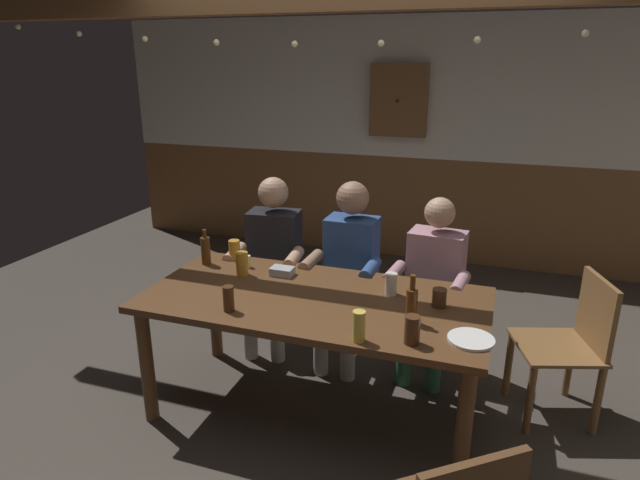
{
  "coord_description": "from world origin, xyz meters",
  "views": [
    {
      "loc": [
        0.94,
        -2.56,
        2.05
      ],
      "look_at": [
        0.0,
        0.18,
        1.07
      ],
      "focal_mm": 30.47,
      "sensor_mm": 36.0,
      "label": 1
    }
  ],
  "objects_px": {
    "dining_table": "(315,312)",
    "chair_empty_near_left": "(571,343)",
    "pint_glass_0": "(412,330)",
    "plate_0": "(471,339)",
    "person_2": "(433,280)",
    "pint_glass_4": "(391,284)",
    "pint_glass_2": "(229,299)",
    "condiment_caddy": "(282,271)",
    "pint_glass_1": "(359,326)",
    "bottle_1": "(412,304)",
    "table_candle": "(248,261)",
    "wall_dart_cabinet": "(399,100)",
    "person_0": "(272,256)",
    "pint_glass_6": "(242,264)",
    "pint_glass_3": "(439,298)",
    "pint_glass_5": "(234,250)",
    "bottle_0": "(206,250)",
    "person_1": "(348,265)"
  },
  "relations": [
    {
      "from": "dining_table",
      "to": "chair_empty_near_left",
      "type": "height_order",
      "value": "chair_empty_near_left"
    },
    {
      "from": "pint_glass_0",
      "to": "plate_0",
      "type": "bearing_deg",
      "value": 23.39
    },
    {
      "from": "person_2",
      "to": "pint_glass_4",
      "type": "relative_size",
      "value": 9.4
    },
    {
      "from": "pint_glass_0",
      "to": "pint_glass_2",
      "type": "relative_size",
      "value": 1.0
    },
    {
      "from": "condiment_caddy",
      "to": "pint_glass_1",
      "type": "xyz_separation_m",
      "value": [
        0.67,
        -0.65,
        0.05
      ]
    },
    {
      "from": "person_2",
      "to": "bottle_1",
      "type": "relative_size",
      "value": 4.61
    },
    {
      "from": "chair_empty_near_left",
      "to": "pint_glass_1",
      "type": "xyz_separation_m",
      "value": [
        -1.05,
        -0.87,
        0.36
      ]
    },
    {
      "from": "chair_empty_near_left",
      "to": "condiment_caddy",
      "type": "bearing_deg",
      "value": 79.26
    },
    {
      "from": "table_candle",
      "to": "wall_dart_cabinet",
      "type": "distance_m",
      "value": 2.68
    },
    {
      "from": "dining_table",
      "to": "person_2",
      "type": "relative_size",
      "value": 1.61
    },
    {
      "from": "pint_glass_2",
      "to": "pint_glass_4",
      "type": "bearing_deg",
      "value": 32.44
    },
    {
      "from": "dining_table",
      "to": "person_0",
      "type": "xyz_separation_m",
      "value": [
        -0.57,
        0.71,
        0.03
      ]
    },
    {
      "from": "pint_glass_1",
      "to": "pint_glass_6",
      "type": "distance_m",
      "value": 1.07
    },
    {
      "from": "pint_glass_1",
      "to": "pint_glass_0",
      "type": "bearing_deg",
      "value": 13.86
    },
    {
      "from": "plate_0",
      "to": "pint_glass_4",
      "type": "bearing_deg",
      "value": 139.53
    },
    {
      "from": "pint_glass_2",
      "to": "dining_table",
      "type": "bearing_deg",
      "value": 40.34
    },
    {
      "from": "pint_glass_0",
      "to": "chair_empty_near_left",
      "type": "bearing_deg",
      "value": 45.14
    },
    {
      "from": "pint_glass_3",
      "to": "pint_glass_5",
      "type": "bearing_deg",
      "value": 168.03
    },
    {
      "from": "chair_empty_near_left",
      "to": "pint_glass_1",
      "type": "bearing_deg",
      "value": 111.65
    },
    {
      "from": "person_0",
      "to": "pint_glass_6",
      "type": "bearing_deg",
      "value": 87.1
    },
    {
      "from": "chair_empty_near_left",
      "to": "pint_glass_1",
      "type": "relative_size",
      "value": 5.66
    },
    {
      "from": "plate_0",
      "to": "bottle_0",
      "type": "xyz_separation_m",
      "value": [
        -1.72,
        0.49,
        0.09
      ]
    },
    {
      "from": "dining_table",
      "to": "chair_empty_near_left",
      "type": "xyz_separation_m",
      "value": [
        1.41,
        0.46,
        -0.19
      ]
    },
    {
      "from": "pint_glass_5",
      "to": "pint_glass_4",
      "type": "bearing_deg",
      "value": -11.25
    },
    {
      "from": "table_candle",
      "to": "plate_0",
      "type": "bearing_deg",
      "value": -20.02
    },
    {
      "from": "dining_table",
      "to": "pint_glass_3",
      "type": "bearing_deg",
      "value": 8.41
    },
    {
      "from": "chair_empty_near_left",
      "to": "wall_dart_cabinet",
      "type": "xyz_separation_m",
      "value": [
        -1.52,
        2.34,
        1.17
      ]
    },
    {
      "from": "pint_glass_3",
      "to": "pint_glass_6",
      "type": "relative_size",
      "value": 0.69
    },
    {
      "from": "pint_glass_2",
      "to": "wall_dart_cabinet",
      "type": "relative_size",
      "value": 0.2
    },
    {
      "from": "condiment_caddy",
      "to": "pint_glass_0",
      "type": "xyz_separation_m",
      "value": [
        0.91,
        -0.59,
        0.05
      ]
    },
    {
      "from": "person_2",
      "to": "pint_glass_2",
      "type": "bearing_deg",
      "value": 53.0
    },
    {
      "from": "condiment_caddy",
      "to": "bottle_1",
      "type": "xyz_separation_m",
      "value": [
        0.87,
        -0.38,
        0.08
      ]
    },
    {
      "from": "table_candle",
      "to": "bottle_1",
      "type": "height_order",
      "value": "bottle_1"
    },
    {
      "from": "pint_glass_5",
      "to": "pint_glass_1",
      "type": "bearing_deg",
      "value": -36.68
    },
    {
      "from": "person_1",
      "to": "bottle_0",
      "type": "distance_m",
      "value": 0.97
    },
    {
      "from": "chair_empty_near_left",
      "to": "pint_glass_6",
      "type": "relative_size",
      "value": 5.92
    },
    {
      "from": "condiment_caddy",
      "to": "pint_glass_1",
      "type": "height_order",
      "value": "pint_glass_1"
    },
    {
      "from": "pint_glass_3",
      "to": "pint_glass_6",
      "type": "distance_m",
      "value": 1.22
    },
    {
      "from": "bottle_1",
      "to": "person_1",
      "type": "bearing_deg",
      "value": 124.53
    },
    {
      "from": "person_1",
      "to": "pint_glass_5",
      "type": "distance_m",
      "value": 0.78
    },
    {
      "from": "pint_glass_0",
      "to": "pint_glass_1",
      "type": "xyz_separation_m",
      "value": [
        -0.24,
        -0.06,
        0.01
      ]
    },
    {
      "from": "person_1",
      "to": "plate_0",
      "type": "height_order",
      "value": "person_1"
    },
    {
      "from": "pint_glass_1",
      "to": "pint_glass_3",
      "type": "height_order",
      "value": "pint_glass_1"
    },
    {
      "from": "bottle_0",
      "to": "pint_glass_3",
      "type": "bearing_deg",
      "value": -5.87
    },
    {
      "from": "table_candle",
      "to": "bottle_1",
      "type": "distance_m",
      "value": 1.21
    },
    {
      "from": "table_candle",
      "to": "plate_0",
      "type": "distance_m",
      "value": 1.53
    },
    {
      "from": "chair_empty_near_left",
      "to": "wall_dart_cabinet",
      "type": "bearing_deg",
      "value": 15.09
    },
    {
      "from": "person_2",
      "to": "bottle_1",
      "type": "distance_m",
      "value": 0.86
    },
    {
      "from": "bottle_0",
      "to": "table_candle",
      "type": "bearing_deg",
      "value": 6.75
    },
    {
      "from": "plate_0",
      "to": "pint_glass_6",
      "type": "bearing_deg",
      "value": 164.39
    }
  ]
}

